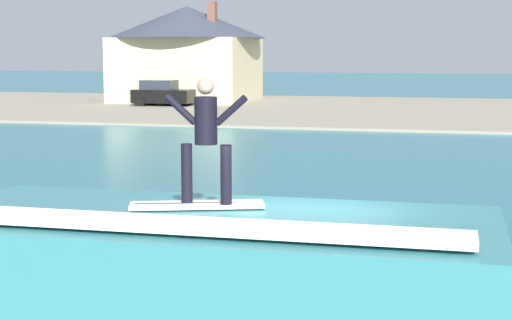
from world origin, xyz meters
The scene contains 7 objects.
ground_plane centered at (0.00, 0.00, 0.00)m, with size 260.00×260.00×0.00m, color #286B79.
wave_crest centered at (-1.33, -0.76, 0.76)m, with size 8.30×3.56×1.62m.
surfboard centered at (-1.43, -0.98, 1.65)m, with size 1.94×1.02×0.06m.
surfer centered at (-1.28, -0.98, 2.67)m, with size 1.21×0.32×1.78m.
shoreline_bank centered at (0.00, 40.03, 0.07)m, with size 120.00×26.87×0.13m.
car_near_shore centered at (-17.11, 39.74, 0.95)m, with size 4.01×2.26×1.86m.
house_with_chimney centered at (-17.17, 45.31, 3.95)m, with size 11.69×11.69×7.32m.
Camera 1 is at (2.04, -11.61, 3.81)m, focal length 56.13 mm.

